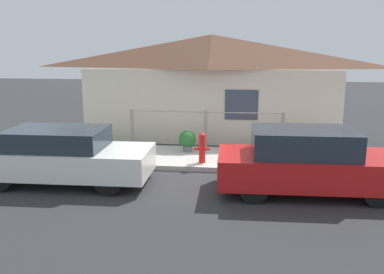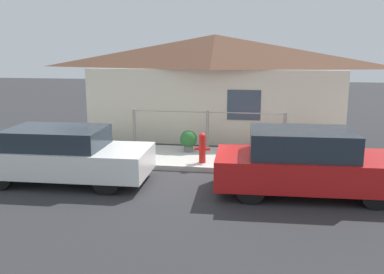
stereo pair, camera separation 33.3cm
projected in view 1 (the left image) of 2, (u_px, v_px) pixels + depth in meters
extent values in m
plane|color=#2D2D30|center=(198.00, 172.00, 11.56)|extent=(60.00, 60.00, 0.00)
cube|color=#B2AFA8|center=(202.00, 158.00, 12.70)|extent=(24.00, 2.38, 0.14)
cube|color=beige|center=(209.00, 108.00, 14.41)|extent=(8.79, 0.12, 2.57)
cube|color=#384756|center=(241.00, 105.00, 14.18)|extent=(1.10, 0.04, 1.00)
pyramid|color=brown|center=(212.00, 51.00, 15.02)|extent=(9.19, 2.20, 1.15)
cylinder|color=gray|center=(132.00, 128.00, 13.86)|extent=(0.10, 0.10, 1.20)
cylinder|color=gray|center=(206.00, 129.00, 13.56)|extent=(0.10, 0.10, 1.20)
cylinder|color=gray|center=(283.00, 131.00, 13.27)|extent=(0.10, 0.10, 1.20)
cylinder|color=gray|center=(206.00, 112.00, 13.44)|extent=(4.80, 0.03, 0.03)
cube|color=white|center=(65.00, 161.00, 10.54)|extent=(4.27, 1.86, 0.64)
cube|color=#232D38|center=(57.00, 138.00, 10.44)|extent=(2.36, 1.60, 0.48)
cylinder|color=black|center=(125.00, 163.00, 11.20)|extent=(0.66, 0.22, 0.66)
cylinder|color=black|center=(108.00, 181.00, 9.73)|extent=(0.66, 0.22, 0.66)
cylinder|color=black|center=(30.00, 161.00, 11.46)|extent=(0.66, 0.22, 0.66)
cube|color=red|center=(310.00, 169.00, 9.82)|extent=(4.25, 1.90, 0.68)
cube|color=#232D38|center=(304.00, 142.00, 9.70)|extent=(2.36, 1.63, 0.59)
cylinder|color=black|center=(357.00, 172.00, 10.50)|extent=(0.64, 0.22, 0.63)
cylinder|color=black|center=(378.00, 193.00, 9.01)|extent=(0.64, 0.22, 0.63)
cylinder|color=black|center=(251.00, 169.00, 10.73)|extent=(0.64, 0.22, 0.63)
cylinder|color=black|center=(254.00, 189.00, 9.25)|extent=(0.64, 0.22, 0.63)
cylinder|color=red|center=(202.00, 150.00, 11.91)|extent=(0.19, 0.19, 0.71)
sphere|color=red|center=(202.00, 136.00, 11.83)|extent=(0.20, 0.20, 0.20)
cylinder|color=red|center=(197.00, 149.00, 11.92)|extent=(0.17, 0.08, 0.08)
cylinder|color=red|center=(207.00, 149.00, 11.89)|extent=(0.17, 0.08, 0.08)
cylinder|color=slate|center=(187.00, 148.00, 13.19)|extent=(0.27, 0.27, 0.20)
sphere|color=#235B28|center=(187.00, 139.00, 13.12)|extent=(0.53, 0.53, 0.53)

